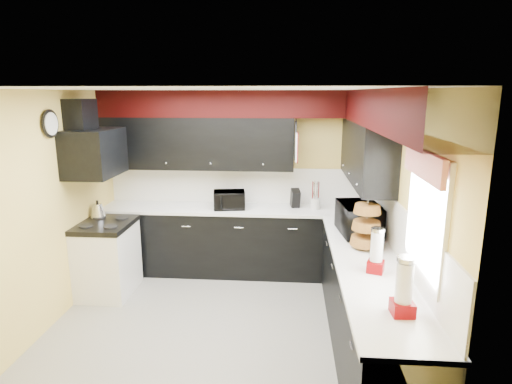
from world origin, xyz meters
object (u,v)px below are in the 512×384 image
utensil_crock (315,204)px  kettle (98,210)px  knife_block (295,198)px  microwave (359,219)px  toaster_oven (229,200)px

utensil_crock → kettle: (-2.78, -0.54, -0.01)m
knife_block → kettle: size_ratio=1.30×
microwave → knife_block: size_ratio=2.46×
toaster_oven → utensil_crock: 1.16m
kettle → knife_block: bearing=13.4°
toaster_oven → microwave: size_ratio=0.68×
knife_block → kettle: knife_block is taller
utensil_crock → microwave: bearing=-67.4°
toaster_oven → knife_block: size_ratio=1.67×
toaster_oven → knife_block: knife_block is taller
utensil_crock → toaster_oven: bearing=-176.1°
toaster_oven → microwave: microwave is taller
toaster_oven → kettle: 1.69m
microwave → utensil_crock: size_ratio=4.19×
toaster_oven → kettle: bearing=-173.0°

